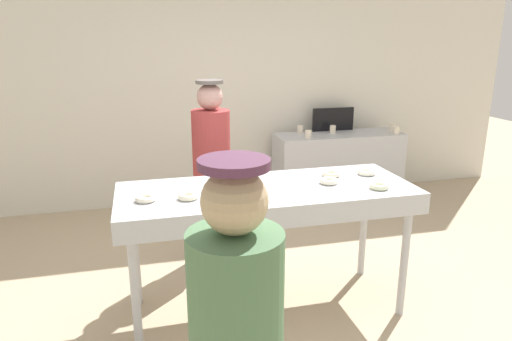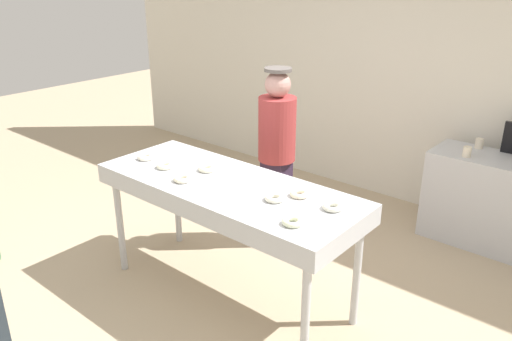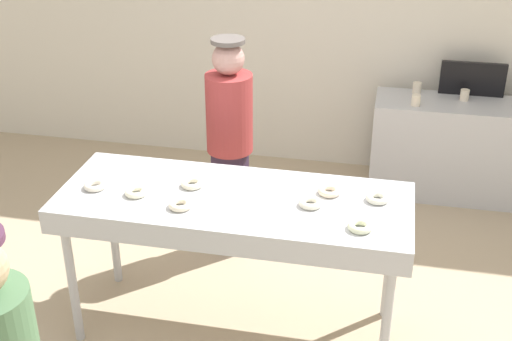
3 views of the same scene
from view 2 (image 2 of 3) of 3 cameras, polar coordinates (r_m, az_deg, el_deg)
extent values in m
plane|color=tan|center=(4.19, -3.00, -13.56)|extent=(16.00, 16.00, 0.00)
cube|color=silver|center=(5.66, 15.18, 11.67)|extent=(8.00, 0.12, 2.99)
cube|color=#B7BABF|center=(3.75, -3.26, -2.38)|extent=(2.08, 0.79, 0.15)
cube|color=slate|center=(3.73, -3.27, -1.91)|extent=(1.77, 0.55, 0.08)
cylinder|color=#B7BABF|center=(4.43, -14.95, -6.07)|extent=(0.06, 0.06, 0.82)
cylinder|color=#B7BABF|center=(3.28, 5.53, -16.30)|extent=(0.06, 0.06, 0.82)
cylinder|color=#B7BABF|center=(4.77, -8.82, -3.45)|extent=(0.06, 0.06, 0.82)
cylinder|color=#B7BABF|center=(3.73, 11.21, -11.45)|extent=(0.06, 0.06, 0.82)
torus|color=#FEE6C4|center=(3.50, 4.89, -2.61)|extent=(0.19, 0.19, 0.04)
torus|color=#F1E9C9|center=(3.93, -5.52, 0.23)|extent=(0.19, 0.19, 0.04)
torus|color=white|center=(3.34, 8.58, -4.02)|extent=(0.19, 0.19, 0.04)
torus|color=#F6E8C7|center=(3.77, -8.23, -0.92)|extent=(0.18, 0.18, 0.04)
torus|color=#EBF1C4|center=(3.13, 4.12, -5.72)|extent=(0.16, 0.16, 0.04)
torus|color=white|center=(4.25, -12.24, 1.49)|extent=(0.18, 0.18, 0.04)
torus|color=white|center=(3.43, 2.09, -3.08)|extent=(0.14, 0.14, 0.04)
torus|color=white|center=(4.03, -10.14, 0.54)|extent=(0.17, 0.17, 0.04)
cube|color=#2F2035|center=(4.73, 2.24, -3.39)|extent=(0.24, 0.18, 0.82)
cylinder|color=#993333|center=(4.48, 2.37, 4.66)|extent=(0.33, 0.33, 0.57)
sphere|color=tan|center=(4.38, 2.45, 9.60)|extent=(0.22, 0.22, 0.22)
cylinder|color=#59524E|center=(4.35, 2.48, 11.23)|extent=(0.23, 0.23, 0.03)
cylinder|color=beige|center=(4.90, 22.55, 1.95)|extent=(0.07, 0.07, 0.09)
cylinder|color=beige|center=(5.18, 23.72, 2.79)|extent=(0.07, 0.07, 0.09)
camera|label=1|loc=(3.26, -57.95, 3.68)|focal=32.30mm
camera|label=3|loc=(1.82, -86.75, 17.47)|focal=47.48mm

